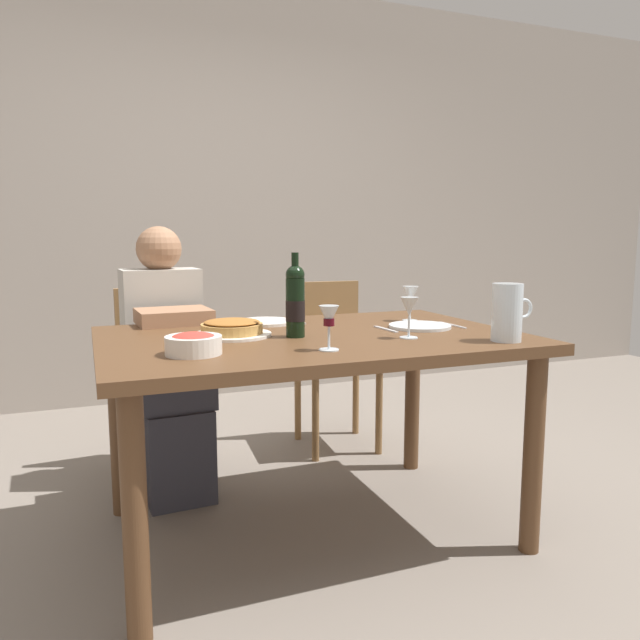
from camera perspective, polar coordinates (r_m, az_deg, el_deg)
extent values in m
plane|color=slate|center=(2.44, -0.72, -19.25)|extent=(8.00, 8.00, 0.00)
cube|color=#A3998E|center=(4.28, -11.24, 11.62)|extent=(8.00, 0.10, 2.80)
cube|color=brown|center=(2.20, -0.76, -1.89)|extent=(1.50, 1.00, 0.04)
cylinder|color=brown|center=(1.79, -17.10, -17.52)|extent=(0.07, 0.07, 0.72)
cylinder|color=brown|center=(2.29, 19.51, -11.85)|extent=(0.07, 0.07, 0.72)
cylinder|color=brown|center=(2.57, -18.54, -9.60)|extent=(0.07, 0.07, 0.72)
cylinder|color=brown|center=(2.94, 8.72, -7.05)|extent=(0.07, 0.07, 0.72)
cylinder|color=black|center=(2.14, -2.35, 1.17)|extent=(0.07, 0.07, 0.21)
sphere|color=black|center=(2.13, -2.37, 4.29)|extent=(0.07, 0.07, 0.07)
cylinder|color=black|center=(2.12, -2.38, 5.46)|extent=(0.03, 0.03, 0.07)
cylinder|color=black|center=(2.14, -2.35, 0.89)|extent=(0.07, 0.07, 0.07)
cylinder|color=silver|center=(2.15, 17.26, 0.69)|extent=(0.10, 0.10, 0.20)
cylinder|color=silver|center=(2.15, 17.22, -0.25)|extent=(0.09, 0.09, 0.12)
torus|color=silver|center=(2.19, 18.70, 1.03)|extent=(0.07, 0.01, 0.07)
cylinder|color=white|center=(2.19, -8.32, -1.38)|extent=(0.28, 0.28, 0.01)
cylinder|color=#C18E47|center=(2.19, -8.33, -0.79)|extent=(0.22, 0.22, 0.03)
ellipsoid|color=#9E6028|center=(2.18, -8.34, -0.19)|extent=(0.20, 0.20, 0.02)
cylinder|color=white|center=(1.87, -11.87, -2.34)|extent=(0.17, 0.17, 0.06)
ellipsoid|color=#B2382D|center=(1.87, -11.89, -1.74)|extent=(0.14, 0.14, 0.04)
cylinder|color=silver|center=(1.90, 0.85, -2.83)|extent=(0.06, 0.06, 0.00)
cylinder|color=silver|center=(1.89, 0.85, -1.70)|extent=(0.01, 0.01, 0.07)
cone|color=silver|center=(1.88, 0.85, 0.37)|extent=(0.06, 0.06, 0.07)
cylinder|color=#470A14|center=(1.89, 0.85, -0.19)|extent=(0.04, 0.04, 0.02)
cylinder|color=silver|center=(2.15, 8.38, -1.66)|extent=(0.06, 0.06, 0.00)
cylinder|color=silver|center=(2.14, 8.40, -0.64)|extent=(0.01, 0.01, 0.07)
cone|color=silver|center=(2.13, 8.44, 1.24)|extent=(0.06, 0.06, 0.07)
cylinder|color=silver|center=(2.58, 8.48, -0.03)|extent=(0.06, 0.06, 0.00)
cylinder|color=silver|center=(2.58, 8.50, 0.78)|extent=(0.01, 0.01, 0.07)
cone|color=silver|center=(2.57, 8.53, 2.37)|extent=(0.07, 0.07, 0.07)
cylinder|color=white|center=(2.49, -5.20, -0.18)|extent=(0.24, 0.24, 0.01)
cylinder|color=silver|center=(2.39, 9.48, -0.60)|extent=(0.24, 0.24, 0.01)
cube|color=silver|center=(2.45, -8.56, -0.44)|extent=(0.02, 0.16, 0.00)
cube|color=silver|center=(2.54, -1.94, -0.08)|extent=(0.03, 0.18, 0.00)
cube|color=silver|center=(2.47, 12.47, -0.48)|extent=(0.01, 0.18, 0.00)
cube|color=silver|center=(2.32, 6.29, -0.89)|extent=(0.02, 0.16, 0.00)
cube|color=olive|center=(2.91, -14.65, -5.35)|extent=(0.42, 0.42, 0.02)
cube|color=olive|center=(3.05, -15.42, -0.75)|extent=(0.36, 0.05, 0.40)
cylinder|color=olive|center=(2.79, -17.34, -11.07)|extent=(0.04, 0.04, 0.45)
cylinder|color=olive|center=(2.85, -10.43, -10.43)|extent=(0.04, 0.04, 0.45)
cylinder|color=olive|center=(3.11, -18.19, -9.11)|extent=(0.04, 0.04, 0.45)
cylinder|color=olive|center=(3.16, -12.00, -8.59)|extent=(0.04, 0.04, 0.45)
cube|color=#B7B2A8|center=(2.82, -14.74, -0.39)|extent=(0.35, 0.22, 0.50)
sphere|color=#9E7051|center=(2.79, -14.99, 6.53)|extent=(0.20, 0.20, 0.20)
cube|color=#33333D|center=(2.69, -13.83, -6.21)|extent=(0.33, 0.40, 0.14)
cube|color=#33333D|center=(2.63, -12.97, -12.69)|extent=(0.28, 0.14, 0.40)
cube|color=#9E7051|center=(2.54, -13.67, 0.34)|extent=(0.30, 0.26, 0.06)
cube|color=olive|center=(3.17, 1.63, -3.98)|extent=(0.43, 0.43, 0.02)
cube|color=olive|center=(3.31, 0.62, 0.21)|extent=(0.36, 0.06, 0.40)
cylinder|color=olive|center=(3.03, -0.43, -9.17)|extent=(0.04, 0.04, 0.45)
cylinder|color=olive|center=(3.14, 5.60, -8.59)|extent=(0.04, 0.04, 0.45)
cylinder|color=olive|center=(3.34, -2.12, -7.52)|extent=(0.04, 0.04, 0.45)
cylinder|color=olive|center=(3.44, 3.40, -7.07)|extent=(0.04, 0.04, 0.45)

